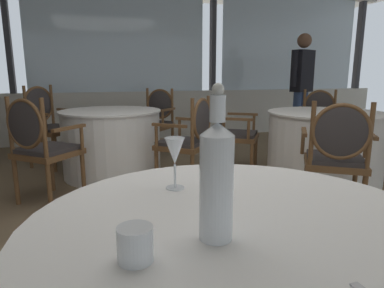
# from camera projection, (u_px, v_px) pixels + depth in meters

# --- Properties ---
(ground_plane) EXTENTS (13.93, 13.93, 0.00)m
(ground_plane) POSITION_uv_depth(u_px,v_px,m) (196.00, 247.00, 2.24)
(ground_plane) COLOR #756047
(window_wall_far) EXTENTS (10.72, 0.14, 2.90)m
(window_wall_far) POSITION_uv_depth(u_px,v_px,m) (121.00, 74.00, 5.71)
(window_wall_far) COLOR beige
(window_wall_far) RESTS_ON ground_plane
(water_bottle) EXTENTS (0.08, 0.08, 0.37)m
(water_bottle) POSITION_uv_depth(u_px,v_px,m) (217.00, 178.00, 0.77)
(water_bottle) COLOR white
(water_bottle) RESTS_ON foreground_table
(wine_glass) EXTENTS (0.07, 0.07, 0.18)m
(wine_glass) POSITION_uv_depth(u_px,v_px,m) (175.00, 153.00, 1.12)
(wine_glass) COLOR white
(wine_glass) RESTS_ON foreground_table
(water_tumbler) EXTENTS (0.08, 0.08, 0.08)m
(water_tumbler) POSITION_uv_depth(u_px,v_px,m) (135.00, 244.00, 0.70)
(water_tumbler) COLOR white
(water_tumbler) RESTS_ON foreground_table
(background_table_1) EXTENTS (1.23, 1.23, 0.75)m
(background_table_1) POSITION_uv_depth(u_px,v_px,m) (324.00, 146.00, 3.62)
(background_table_1) COLOR white
(background_table_1) RESTS_ON ground_plane
(dining_chair_1_0) EXTENTS (0.64, 0.66, 0.89)m
(dining_chair_1_0) POSITION_uv_depth(u_px,v_px,m) (230.00, 128.00, 3.89)
(dining_chair_1_0) COLOR brown
(dining_chair_1_0) RESTS_ON ground_plane
(dining_chair_1_1) EXTENTS (0.66, 0.64, 0.94)m
(dining_chair_1_1) POSITION_uv_depth(u_px,v_px,m) (337.00, 151.00, 2.61)
(dining_chair_1_1) COLOR brown
(dining_chair_1_1) RESTS_ON ground_plane
(dining_chair_1_3) EXTENTS (0.66, 0.64, 0.94)m
(dining_chair_1_3) POSITION_uv_depth(u_px,v_px,m) (319.00, 118.00, 4.56)
(dining_chair_1_3) COLOR brown
(dining_chair_1_3) RESTS_ON ground_plane
(background_table_2) EXTENTS (1.12, 1.12, 0.75)m
(background_table_2) POSITION_uv_depth(u_px,v_px,m) (112.00, 143.00, 3.80)
(background_table_2) COLOR white
(background_table_2) RESTS_ON ground_plane
(dining_chair_2_0) EXTENTS (0.66, 0.66, 0.95)m
(dining_chair_2_0) POSITION_uv_depth(u_px,v_px,m) (156.00, 117.00, 4.65)
(dining_chair_2_0) COLOR brown
(dining_chair_2_0) RESTS_ON ground_plane
(dining_chair_2_1) EXTENTS (0.66, 0.66, 1.01)m
(dining_chair_2_1) POSITION_uv_depth(u_px,v_px,m) (47.00, 120.00, 4.17)
(dining_chair_2_1) COLOR brown
(dining_chair_2_1) RESTS_ON ground_plane
(dining_chair_2_2) EXTENTS (0.66, 0.66, 0.96)m
(dining_chair_2_2) POSITION_uv_depth(u_px,v_px,m) (39.00, 142.00, 2.88)
(dining_chair_2_2) COLOR brown
(dining_chair_2_2) RESTS_ON ground_plane
(dining_chair_2_3) EXTENTS (0.66, 0.66, 0.92)m
(dining_chair_2_3) POSITION_uv_depth(u_px,v_px,m) (190.00, 135.00, 3.37)
(dining_chair_2_3) COLOR brown
(dining_chair_2_3) RESTS_ON ground_plane
(diner_person_1) EXTENTS (0.50, 0.31, 1.78)m
(diner_person_1) POSITION_uv_depth(u_px,v_px,m) (302.00, 82.00, 5.35)
(diner_person_1) COLOR #334770
(diner_person_1) RESTS_ON ground_plane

